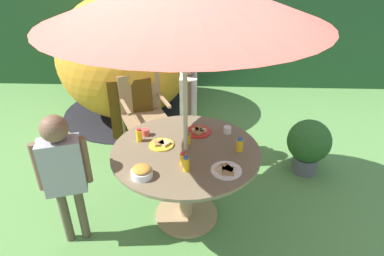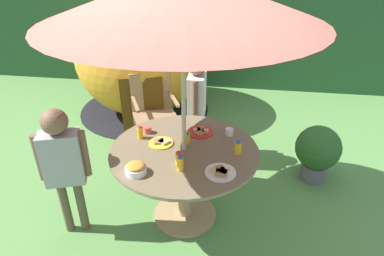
# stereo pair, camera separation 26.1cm
# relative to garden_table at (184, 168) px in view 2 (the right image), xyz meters

# --- Properties ---
(ground_plane) EXTENTS (10.00, 10.00, 0.02)m
(ground_plane) POSITION_rel_garden_table_xyz_m (0.00, 0.00, -0.57)
(ground_plane) COLOR #548442
(hedge_backdrop) EXTENTS (9.00, 0.70, 1.63)m
(hedge_backdrop) POSITION_rel_garden_table_xyz_m (0.00, 3.61, 0.26)
(hedge_backdrop) COLOR #234C28
(hedge_backdrop) RESTS_ON ground_plane
(garden_table) EXTENTS (1.27, 1.27, 0.75)m
(garden_table) POSITION_rel_garden_table_xyz_m (0.00, 0.00, 0.00)
(garden_table) COLOR tan
(garden_table) RESTS_ON ground_plane
(wooden_chair) EXTENTS (0.65, 0.63, 0.92)m
(wooden_chair) POSITION_rel_garden_table_xyz_m (-0.59, 1.24, -0.04)
(wooden_chair) COLOR #93704C
(wooden_chair) RESTS_ON ground_plane
(dome_tent) EXTENTS (2.41, 2.41, 1.73)m
(dome_tent) POSITION_rel_garden_table_xyz_m (-0.99, 2.20, 0.30)
(dome_tent) COLOR orange
(dome_tent) RESTS_ON ground_plane
(potted_plant) EXTENTS (0.47, 0.47, 0.63)m
(potted_plant) POSITION_rel_garden_table_xyz_m (1.30, 0.77, -0.20)
(potted_plant) COLOR #595960
(potted_plant) RESTS_ON ground_plane
(child_in_white_shirt) EXTENTS (0.22, 0.43, 1.27)m
(child_in_white_shirt) POSITION_rel_garden_table_xyz_m (-0.02, 0.99, 0.25)
(child_in_white_shirt) COLOR #3F3F47
(child_in_white_shirt) RESTS_ON ground_plane
(child_in_grey_shirt) EXTENTS (0.40, 0.26, 1.21)m
(child_in_grey_shirt) POSITION_rel_garden_table_xyz_m (-0.94, -0.31, 0.21)
(child_in_grey_shirt) COLOR brown
(child_in_grey_shirt) RESTS_ON ground_plane
(snack_bowl) EXTENTS (0.16, 0.16, 0.09)m
(snack_bowl) POSITION_rel_garden_table_xyz_m (-0.31, -0.38, 0.24)
(snack_bowl) COLOR white
(snack_bowl) RESTS_ON garden_table
(plate_center_front) EXTENTS (0.21, 0.21, 0.03)m
(plate_center_front) POSITION_rel_garden_table_xyz_m (-0.21, 0.06, 0.21)
(plate_center_front) COLOR yellow
(plate_center_front) RESTS_ON garden_table
(plate_near_right) EXTENTS (0.24, 0.24, 0.03)m
(plate_near_right) POSITION_rel_garden_table_xyz_m (0.33, -0.29, 0.21)
(plate_near_right) COLOR white
(plate_near_right) RESTS_ON garden_table
(plate_mid_right) EXTENTS (0.24, 0.24, 0.03)m
(plate_mid_right) POSITION_rel_garden_table_xyz_m (0.10, 0.30, 0.21)
(plate_mid_right) COLOR red
(plate_mid_right) RESTS_ON garden_table
(juice_bottle_near_left) EXTENTS (0.05, 0.05, 0.13)m
(juice_bottle_near_left) POSITION_rel_garden_table_xyz_m (0.02, -0.30, 0.26)
(juice_bottle_near_left) COLOR yellow
(juice_bottle_near_left) RESTS_ON garden_table
(juice_bottle_far_left) EXTENTS (0.06, 0.06, 0.12)m
(juice_bottle_far_left) POSITION_rel_garden_table_xyz_m (0.45, 0.00, 0.25)
(juice_bottle_far_left) COLOR yellow
(juice_bottle_far_left) RESTS_ON garden_table
(juice_bottle_far_right) EXTENTS (0.05, 0.05, 0.11)m
(juice_bottle_far_right) POSITION_rel_garden_table_xyz_m (0.01, 0.10, 0.24)
(juice_bottle_far_right) COLOR yellow
(juice_bottle_far_right) RESTS_ON garden_table
(juice_bottle_center_back) EXTENTS (0.05, 0.05, 0.11)m
(juice_bottle_center_back) POSITION_rel_garden_table_xyz_m (-0.01, -0.22, 0.25)
(juice_bottle_center_back) COLOR yellow
(juice_bottle_center_back) RESTS_ON garden_table
(juice_bottle_mid_left) EXTENTS (0.05, 0.05, 0.12)m
(juice_bottle_mid_left) POSITION_rel_garden_table_xyz_m (-0.42, 0.12, 0.25)
(juice_bottle_mid_left) COLOR yellow
(juice_bottle_mid_left) RESTS_ON garden_table
(cup_near) EXTENTS (0.07, 0.07, 0.06)m
(cup_near) POSITION_rel_garden_table_xyz_m (-0.38, 0.23, 0.22)
(cup_near) COLOR #E04C47
(cup_near) RESTS_ON garden_table
(cup_far) EXTENTS (0.07, 0.07, 0.06)m
(cup_far) POSITION_rel_garden_table_xyz_m (0.37, 0.30, 0.23)
(cup_far) COLOR white
(cup_far) RESTS_ON garden_table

